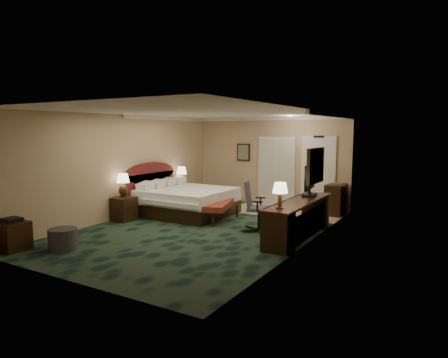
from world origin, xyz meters
The scene contains 26 objects.
floor centered at (0.00, 0.00, 0.00)m, with size 5.00×7.50×0.00m, color black.
ceiling centered at (0.00, 0.00, 2.70)m, with size 5.00×7.50×0.00m, color silver.
wall_back centered at (0.00, 3.75, 1.35)m, with size 5.00×0.00×2.70m, color tan.
wall_front centered at (0.00, -3.75, 1.35)m, with size 5.00×0.00×2.70m, color tan.
wall_left centered at (-2.50, 0.00, 1.35)m, with size 0.00×7.50×2.70m, color tan.
wall_right centered at (2.50, 0.00, 1.35)m, with size 0.00×7.50×2.70m, color tan.
crown_molding centered at (0.00, 0.00, 2.65)m, with size 5.00×7.50×0.10m, color silver, non-canonical shape.
tile_patch centered at (0.90, 2.90, 0.01)m, with size 3.20×1.70×0.01m, color beige.
headboard centered at (-2.44, 1.00, 0.70)m, with size 0.12×2.00×1.40m, color #45120C, non-canonical shape.
entry_door centered at (1.55, 3.72, 1.05)m, with size 1.02×0.06×2.18m, color silver.
closet_doors centered at (0.25, 3.71, 1.05)m, with size 1.20×0.06×2.10m, color silver.
wall_art centered at (-0.90, 3.71, 1.60)m, with size 0.45×0.06×0.55m, color #3E6055.
wall_mirror centered at (2.46, 0.60, 1.55)m, with size 0.05×0.95×0.75m, color white.
bed centered at (-1.28, 1.16, 0.35)m, with size 2.24×2.07×0.71m, color white.
nightstand_near centered at (-2.24, -0.26, 0.30)m, with size 0.48×0.55×0.60m, color black.
nightstand_far centered at (-2.24, 2.19, 0.30)m, with size 0.48×0.55×0.60m, color black.
lamp_near centered at (-2.27, -0.25, 0.90)m, with size 0.32×0.32×0.61m, color black, non-canonical shape.
lamp_far centered at (-2.20, 2.14, 0.90)m, with size 0.32×0.32×0.59m, color black, non-canonical shape.
bed_bench centered at (-0.13, 0.94, 0.24)m, with size 0.49×1.41×0.48m, color maroon.
ottoman centered at (-1.48, -2.68, 0.20)m, with size 0.55×0.55×0.40m, color #2E2E2E.
side_table centered at (-2.21, -3.24, 0.28)m, with size 0.51×0.51×0.55m, color black.
desk centered at (2.18, 0.43, 0.40)m, with size 0.60×2.77×0.80m, color black.
tv centered at (2.16, 1.14, 1.16)m, with size 0.08×0.93×0.73m, color black.
desk_lamp centered at (2.16, -0.58, 1.06)m, with size 0.29×0.29×0.51m, color black, non-canonical shape.
desk_chair centered at (1.21, 0.47, 0.57)m, with size 0.67×0.63×1.15m, color #42424B, non-canonical shape.
minibar centered at (2.23, 3.20, 0.42)m, with size 0.44×0.80×0.84m, color black.
Camera 1 is at (5.06, -7.59, 2.28)m, focal length 32.00 mm.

